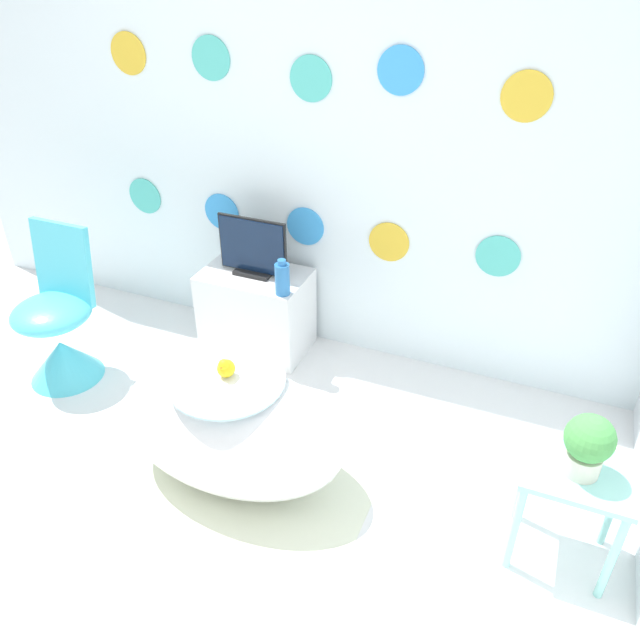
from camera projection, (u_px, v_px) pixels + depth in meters
ground_plane at (110, 591)px, 2.34m from camera, size 12.00×12.00×0.00m
wall_back_dotted at (306, 116)px, 3.09m from camera, size 4.65×0.05×2.60m
rug at (221, 496)px, 2.72m from camera, size 1.24×0.86×0.01m
bathtub at (232, 427)px, 2.69m from camera, size 1.03×0.59×0.55m
rubber_duck at (226, 368)px, 2.52m from camera, size 0.08×0.08×0.09m
chair at (59, 334)px, 3.31m from camera, size 0.41×0.41×0.84m
tv_cabinet at (256, 311)px, 3.55m from camera, size 0.59×0.37×0.48m
tv at (253, 250)px, 3.34m from camera, size 0.40×0.12×0.33m
vase at (282, 279)px, 3.19m from camera, size 0.08×0.08×0.20m
side_table at (573, 491)px, 2.29m from camera, size 0.39×0.31×0.46m
potted_plant_left at (588, 444)px, 2.16m from camera, size 0.17×0.17×0.25m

